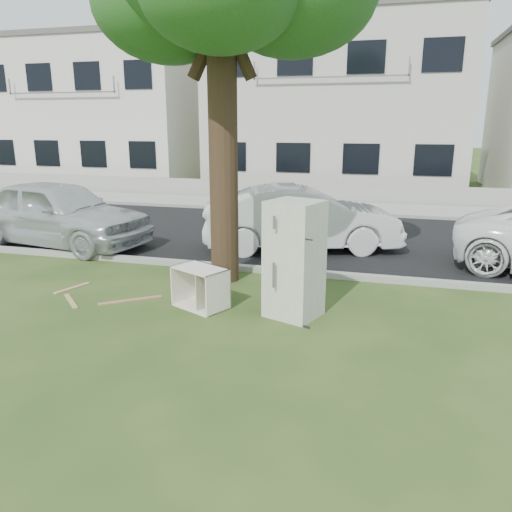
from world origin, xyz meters
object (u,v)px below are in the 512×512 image
(fridge, at_px, (294,260))
(car_left, at_px, (58,213))
(car_center, at_px, (301,218))
(cabinet, at_px, (200,288))

(fridge, xyz_separation_m, car_left, (-6.60, 3.13, -0.10))
(fridge, xyz_separation_m, car_center, (-0.66, 4.27, -0.16))
(cabinet, bearing_deg, car_left, 174.21)
(fridge, xyz_separation_m, cabinet, (-1.57, -0.05, -0.58))
(cabinet, distance_m, car_center, 4.44)
(fridge, relative_size, car_center, 0.40)
(car_center, bearing_deg, cabinet, 150.61)
(fridge, bearing_deg, cabinet, -157.53)
(cabinet, xyz_separation_m, car_center, (0.91, 4.33, 0.42))
(fridge, bearing_deg, car_center, 119.31)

